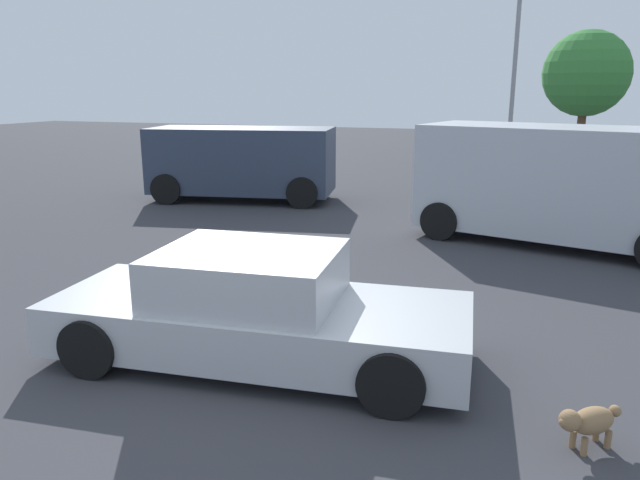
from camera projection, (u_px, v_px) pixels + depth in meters
The scene contains 7 objects.
ground_plane at pixel (251, 367), 6.51m from camera, with size 80.00×80.00×0.00m, color #38383D.
sedan_foreground at pixel (256, 310), 6.57m from camera, with size 4.70×2.19×1.26m.
dog at pixel (589, 421), 4.97m from camera, with size 0.51×0.49×0.40m.
van_white at pixel (557, 181), 11.48m from camera, with size 5.42×3.29×2.25m.
suv_dark at pixel (242, 161), 16.02m from camera, with size 5.08×2.87×1.94m.
light_post_near at pixel (518, 22), 18.58m from camera, with size 0.44×0.44×7.46m.
tree_back_left at pixel (587, 74), 20.98m from camera, with size 2.98×2.98×4.94m.
Camera 1 is at (2.73, -5.37, 2.94)m, focal length 33.62 mm.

